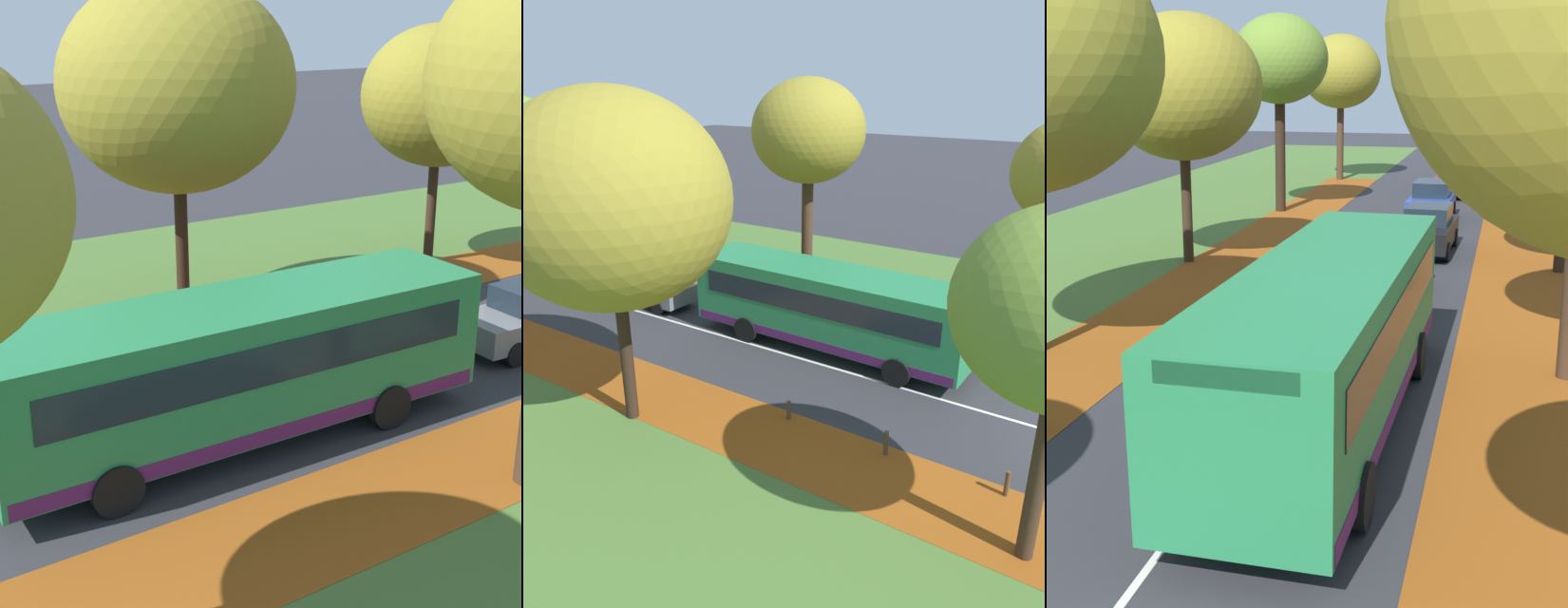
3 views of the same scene
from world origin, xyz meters
The scene contains 6 objects.
grass_verge_left centered at (-9.20, 20.00, 0.00)m, with size 12.00×90.00×0.01m, color #476B2D.
leaf_litter_left centered at (-4.60, 14.00, 0.01)m, with size 2.80×60.00×0.00m, color #8C4714.
tree_left_near centered at (-5.94, 11.79, 6.37)m, with size 6.31×6.31×9.21m.
tree_left_mid centered at (-5.96, 21.28, 5.56)m, with size 5.04×5.04×7.84m.
bollard_fourth centered at (-3.54, 7.87, 0.29)m, with size 0.12×0.12×0.59m, color #4C3823.
bus centered at (1.30, 9.26, 1.70)m, with size 2.79×10.44×2.98m.
Camera 1 is at (14.43, 1.26, 8.38)m, focal length 50.00 mm.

